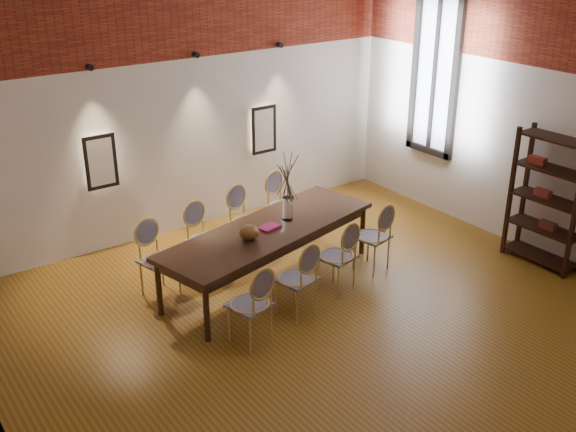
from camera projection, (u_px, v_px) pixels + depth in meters
floor at (338, 330)px, 7.58m from camera, size 7.00×7.00×0.02m
wall_back at (181, 95)px, 9.43m from camera, size 7.00×0.10×4.00m
wall_right at (555, 109)px, 8.68m from camera, size 0.10×7.00×4.00m
brick_band_back at (177, 2)px, 8.88m from camera, size 7.00×0.02×1.50m
brick_band_right at (568, 9)px, 8.14m from camera, size 0.02×7.00×1.50m
niche_left at (100, 161)px, 8.94m from camera, size 0.36×0.06×0.66m
niche_right at (263, 129)px, 10.33m from camera, size 0.36×0.06×0.66m
spot_fixture_left at (90, 67)px, 8.42m from camera, size 0.08×0.10×0.08m
spot_fixture_mid at (196, 55)px, 9.22m from camera, size 0.08×0.10×0.08m
spot_fixture_right at (279, 45)px, 9.97m from camera, size 0.08×0.10×0.08m
window_glass at (436, 73)px, 10.06m from camera, size 0.02×0.78×2.38m
window_frame at (435, 73)px, 10.05m from camera, size 0.08×0.90×2.50m
window_mullion at (435, 73)px, 10.05m from camera, size 0.06×0.06×2.40m
dining_table at (269, 255)px, 8.46m from camera, size 3.16×1.62×0.75m
chair_near_a at (250, 304)px, 7.18m from camera, size 0.53×0.53×0.94m
chair_near_b at (296, 279)px, 7.70m from camera, size 0.53×0.53×0.94m
chair_near_c at (336, 256)px, 8.22m from camera, size 0.53×0.53×0.94m
chair_near_d at (372, 236)px, 8.74m from camera, size 0.53×0.53×0.94m
chair_far_a at (159, 261)px, 8.11m from camera, size 0.53×0.53×0.94m
chair_far_b at (206, 240)px, 8.63m from camera, size 0.53×0.53×0.94m
chair_far_c at (247, 222)px, 9.15m from camera, size 0.53×0.53×0.94m
chair_far_d at (284, 206)px, 9.67m from camera, size 0.53×0.53×0.94m
vase at (288, 209)px, 8.49m from camera, size 0.14×0.14×0.30m
dried_branches at (288, 175)px, 8.31m from camera, size 0.50×0.50×0.70m
bowl at (249, 232)px, 7.97m from camera, size 0.24×0.24×0.18m
book at (269, 227)px, 8.29m from camera, size 0.29×0.23×0.03m
shelving_rack at (549, 200)px, 8.76m from camera, size 0.40×1.01×1.80m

